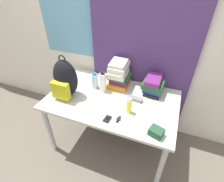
% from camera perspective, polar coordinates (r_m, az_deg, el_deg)
% --- Properties ---
extents(ground_plane, '(12.00, 12.00, 0.00)m').
position_cam_1_polar(ground_plane, '(2.14, -4.37, -24.10)').
color(ground_plane, '#665B51').
extents(wall_back, '(6.00, 0.06, 2.50)m').
position_cam_1_polar(wall_back, '(1.99, 5.33, 18.62)').
color(wall_back, silver).
rests_on(wall_back, ground_plane).
extents(curtain_blue, '(1.15, 0.04, 2.50)m').
position_cam_1_polar(curtain_blue, '(1.90, 10.08, 17.33)').
color(curtain_blue, '#4C336B').
rests_on(curtain_blue, ground_plane).
extents(desk, '(1.35, 0.82, 0.71)m').
position_cam_1_polar(desk, '(1.88, 0.00, -4.26)').
color(desk, beige).
rests_on(desk, ground_plane).
extents(backpack, '(0.26, 0.23, 0.46)m').
position_cam_1_polar(backpack, '(1.84, -15.08, 3.69)').
color(backpack, black).
rests_on(backpack, desk).
extents(book_stack_left, '(0.24, 0.29, 0.30)m').
position_cam_1_polar(book_stack_left, '(1.95, 2.31, 5.52)').
color(book_stack_left, orange).
rests_on(book_stack_left, desk).
extents(book_stack_center, '(0.23, 0.25, 0.19)m').
position_cam_1_polar(book_stack_center, '(1.92, 13.36, 1.82)').
color(book_stack_center, black).
rests_on(book_stack_center, desk).
extents(water_bottle, '(0.07, 0.07, 0.19)m').
position_cam_1_polar(water_bottle, '(1.96, -5.64, 3.35)').
color(water_bottle, silver).
rests_on(water_bottle, desk).
extents(sports_bottle, '(0.08, 0.08, 0.24)m').
position_cam_1_polar(sports_bottle, '(1.89, -3.01, 2.97)').
color(sports_bottle, white).
rests_on(sports_bottle, desk).
extents(sunscreen_bottle, '(0.05, 0.05, 0.16)m').
position_cam_1_polar(sunscreen_bottle, '(1.64, 5.61, -4.89)').
color(sunscreen_bottle, yellow).
rests_on(sunscreen_bottle, desk).
extents(cell_phone, '(0.06, 0.09, 0.02)m').
position_cam_1_polar(cell_phone, '(1.61, -1.55, -9.12)').
color(cell_phone, black).
rests_on(cell_phone, desk).
extents(sunglasses_case, '(0.15, 0.07, 0.04)m').
position_cam_1_polar(sunglasses_case, '(1.82, 7.56, -2.57)').
color(sunglasses_case, gray).
rests_on(sunglasses_case, desk).
extents(camera_pouch, '(0.14, 0.12, 0.07)m').
position_cam_1_polar(camera_pouch, '(1.51, 14.26, -12.87)').
color(camera_pouch, '#234C33').
rests_on(camera_pouch, desk).
extents(wristwatch, '(0.04, 0.09, 0.01)m').
position_cam_1_polar(wristwatch, '(1.61, 2.14, -9.18)').
color(wristwatch, black).
rests_on(wristwatch, desk).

